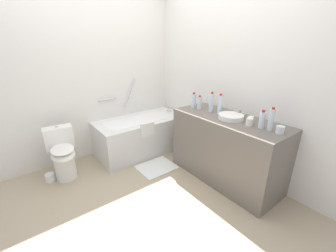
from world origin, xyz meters
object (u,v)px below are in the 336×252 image
at_px(water_bottle_4, 194,100).
at_px(drinking_glass_0, 251,120).
at_px(water_bottle_5, 212,102).
at_px(water_bottle_2, 262,120).
at_px(drinking_glass_1, 280,130).
at_px(sink_basin, 231,117).
at_px(water_bottle_3, 220,104).
at_px(water_bottle_1, 200,103).
at_px(bath_mat, 157,167).
at_px(sink_faucet, 240,113).
at_px(drinking_glass_2, 249,122).
at_px(toilet_paper_roll, 50,178).
at_px(toilet, 63,154).
at_px(bathtub, 142,133).
at_px(water_bottle_0, 271,120).

relative_size(water_bottle_4, drinking_glass_0, 2.68).
distance_m(water_bottle_5, drinking_glass_0, 0.58).
bearing_deg(water_bottle_4, water_bottle_2, -88.95).
bearing_deg(drinking_glass_1, sink_basin, 92.60).
height_order(water_bottle_3, water_bottle_5, water_bottle_5).
relative_size(water_bottle_1, bath_mat, 0.36).
distance_m(sink_basin, water_bottle_5, 0.36).
bearing_deg(water_bottle_5, water_bottle_4, 99.79).
height_order(sink_basin, sink_faucet, sink_faucet).
relative_size(sink_faucet, drinking_glass_2, 1.83).
bearing_deg(water_bottle_5, water_bottle_1, 99.45).
relative_size(drinking_glass_0, toilet_paper_roll, 0.72).
bearing_deg(sink_faucet, water_bottle_1, 107.43).
bearing_deg(drinking_glass_0, water_bottle_5, 91.27).
bearing_deg(toilet, sink_basin, 56.35).
height_order(water_bottle_3, drinking_glass_2, water_bottle_3).
distance_m(water_bottle_4, toilet_paper_roll, 2.16).
distance_m(bathtub, drinking_glass_0, 1.77).
distance_m(sink_faucet, water_bottle_1, 0.56).
bearing_deg(bath_mat, drinking_glass_1, -66.36).
bearing_deg(water_bottle_5, water_bottle_3, -81.66).
height_order(water_bottle_3, drinking_glass_0, water_bottle_3).
bearing_deg(water_bottle_3, toilet, 147.17).
distance_m(water_bottle_0, water_bottle_2, 0.09).
distance_m(toilet, toilet_paper_roll, 0.35).
xyz_separation_m(water_bottle_0, water_bottle_4, (-0.03, 1.10, -0.02)).
height_order(toilet, water_bottle_2, water_bottle_2).
height_order(water_bottle_0, drinking_glass_1, water_bottle_0).
relative_size(sink_faucet, water_bottle_5, 0.58).
bearing_deg(bath_mat, water_bottle_1, -22.50).
xyz_separation_m(water_bottle_4, drinking_glass_1, (0.04, -1.20, -0.06)).
bearing_deg(water_bottle_3, sink_faucet, -61.95).
relative_size(sink_basin, water_bottle_4, 1.39).
bearing_deg(water_bottle_1, bath_mat, 157.50).
bearing_deg(water_bottle_1, drinking_glass_1, -89.11).
relative_size(toilet, drinking_glass_1, 8.64).
height_order(bathtub, drinking_glass_2, bathtub).
relative_size(sink_basin, toilet_paper_roll, 2.66).
height_order(water_bottle_5, drinking_glass_1, water_bottle_5).
xyz_separation_m(toilet, drinking_glass_0, (1.70, -1.55, 0.54)).
distance_m(toilet, water_bottle_4, 1.88).
relative_size(bathtub, toilet_paper_roll, 13.19).
bearing_deg(drinking_glass_2, water_bottle_5, 83.83).
xyz_separation_m(bathtub, drinking_glass_1, (0.46, -1.94, 0.58)).
relative_size(bathtub, bath_mat, 2.79).
distance_m(water_bottle_2, drinking_glass_0, 0.17).
bearing_deg(water_bottle_4, sink_faucet, -73.62).
bearing_deg(bathtub, water_bottle_4, -60.17).
bearing_deg(toilet, water_bottle_0, 48.14).
xyz_separation_m(toilet, drinking_glass_2, (1.63, -1.59, 0.54)).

